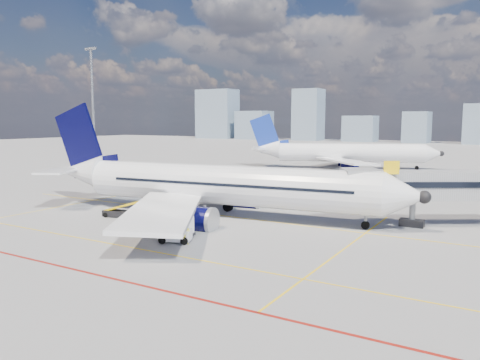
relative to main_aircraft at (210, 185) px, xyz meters
The scene contains 10 objects.
ground 8.55m from the main_aircraft, 73.56° to the right, with size 420.00×420.00×0.00m, color gray.
apron_markings 12.06m from the main_aircraft, 81.77° to the right, with size 90.00×35.12×0.01m.
floodlight_mast_nw 62.78m from the main_aircraft, 148.44° to the left, with size 3.20×0.61×25.45m.
distant_skyline 182.71m from the main_aircraft, 88.13° to the left, with size 257.78×14.92×31.61m.
main_aircraft is the anchor object (origin of this frame).
second_aircraft 54.36m from the main_aircraft, 93.98° to the left, with size 37.85×32.09×11.50m.
baggage_tug 11.48m from the main_aircraft, 71.23° to the right, with size 2.86×2.33×1.75m.
cargo_dolly 9.94m from the main_aircraft, 74.36° to the right, with size 3.56×2.07×1.84m.
belt_loader 9.49m from the main_aircraft, 142.39° to the right, with size 5.38×2.00×2.16m.
ramp_worker 12.01m from the main_aircraft, 65.31° to the right, with size 0.63×0.41×1.73m, color #FFF11A.
Camera 1 is at (24.95, -32.35, 9.86)m, focal length 35.00 mm.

